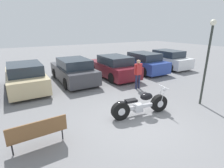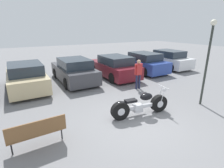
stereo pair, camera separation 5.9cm
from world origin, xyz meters
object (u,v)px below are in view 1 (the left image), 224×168
(parked_car_dark_grey, at_px, (74,71))
(parked_car_maroon, at_px, (113,67))
(parked_car_champagne, at_px, (26,77))
(parked_car_white, at_px, (166,59))
(park_bench, at_px, (38,131))
(parked_car_blue, at_px, (142,63))
(motorcycle, at_px, (140,105))
(person_standing, at_px, (138,72))
(lamp_post, at_px, (208,53))

(parked_car_dark_grey, xyz_separation_m, parked_car_maroon, (2.72, -0.31, 0.00))
(parked_car_champagne, relative_size, parked_car_white, 1.00)
(parked_car_dark_grey, xyz_separation_m, park_bench, (-2.95, -5.76, -0.14))
(parked_car_blue, distance_m, park_bench, 10.14)
(motorcycle, relative_size, parked_car_blue, 0.57)
(parked_car_champagne, xyz_separation_m, parked_car_white, (10.89, 0.14, 0.00))
(parked_car_dark_grey, bearing_deg, parked_car_white, 0.33)
(parked_car_blue, xyz_separation_m, person_standing, (-2.85, -3.04, 0.27))
(lamp_post, bearing_deg, motorcycle, 170.15)
(park_bench, distance_m, lamp_post, 6.91)
(person_standing, bearing_deg, park_bench, -154.59)
(motorcycle, height_order, parked_car_blue, parked_car_blue)
(parked_car_maroon, distance_m, park_bench, 7.87)
(parked_car_champagne, bearing_deg, parked_car_white, 0.76)
(park_bench, bearing_deg, motorcycle, 1.80)
(motorcycle, distance_m, parked_car_dark_grey, 5.69)
(parked_car_champagne, bearing_deg, parked_car_dark_grey, 2.02)
(lamp_post, bearing_deg, parked_car_dark_grey, 121.23)
(parked_car_champagne, bearing_deg, parked_car_blue, 0.13)
(parked_car_blue, height_order, parked_car_white, same)
(parked_car_white, bearing_deg, motorcycle, -142.61)
(parked_car_maroon, bearing_deg, parked_car_champagne, 177.79)
(lamp_post, height_order, person_standing, lamp_post)
(parked_car_champagne, height_order, lamp_post, lamp_post)
(lamp_post, bearing_deg, parked_car_champagne, 136.79)
(lamp_post, bearing_deg, parked_car_maroon, 99.84)
(parked_car_blue, bearing_deg, lamp_post, -105.66)
(motorcycle, height_order, parked_car_maroon, parked_car_maroon)
(motorcycle, relative_size, person_standing, 1.49)
(parked_car_dark_grey, bearing_deg, person_standing, -50.22)
(motorcycle, distance_m, park_bench, 3.68)
(parked_car_champagne, xyz_separation_m, parked_car_maroon, (5.44, -0.21, 0.00))
(parked_car_champagne, relative_size, parked_car_maroon, 1.00)
(parked_car_champagne, xyz_separation_m, parked_car_blue, (8.17, 0.02, 0.00))
(person_standing, bearing_deg, parked_car_dark_grey, 129.78)
(parked_car_dark_grey, relative_size, person_standing, 2.63)
(person_standing, bearing_deg, lamp_post, -69.47)
(parked_car_white, relative_size, person_standing, 2.63)
(parked_car_champagne, bearing_deg, person_standing, -29.62)
(lamp_post, bearing_deg, park_bench, 176.51)
(parked_car_champagne, relative_size, park_bench, 2.74)
(parked_car_dark_grey, relative_size, lamp_post, 1.20)
(motorcycle, bearing_deg, park_bench, -178.20)
(parked_car_champagne, height_order, person_standing, person_standing)
(parked_car_champagne, distance_m, lamp_post, 9.00)
(parked_car_white, relative_size, lamp_post, 1.20)
(parked_car_dark_grey, height_order, parked_car_maroon, same)
(motorcycle, distance_m, person_standing, 3.19)
(parked_car_champagne, relative_size, lamp_post, 1.20)
(parked_car_champagne, height_order, parked_car_dark_grey, same)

